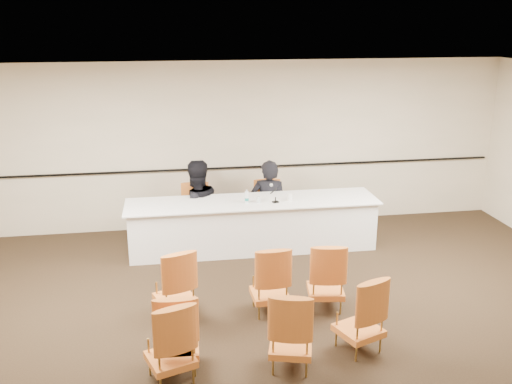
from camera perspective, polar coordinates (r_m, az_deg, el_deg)
floor at (r=7.14m, az=2.04°, el=-14.32°), size 10.00×10.00×0.00m
ceiling at (r=6.13m, az=2.34°, el=10.35°), size 10.00×10.00×0.00m
wall_back at (r=10.28m, az=-2.23°, el=4.67°), size 10.00×0.04×3.00m
wall_rail at (r=10.33m, az=-2.18°, el=2.46°), size 9.80×0.04×0.03m
panel_table at (r=9.47m, az=-0.34°, el=-3.28°), size 4.14×0.97×0.83m
panelist_main at (r=10.07m, az=1.29°, el=-1.72°), size 0.74×0.59×1.78m
panelist_main_chair at (r=10.06m, az=1.29°, el=-1.66°), size 0.50×0.50×0.95m
panelist_second at (r=9.93m, az=-6.01°, el=-2.12°), size 1.10×0.97×1.89m
panelist_second_chair at (r=9.93m, az=-6.02°, el=-2.03°), size 0.50×0.50×0.95m
papers at (r=9.41m, az=2.85°, el=-0.76°), size 0.37×0.34×0.00m
microphone at (r=9.22m, az=1.97°, el=-0.21°), size 0.16×0.23×0.29m
water_bottle at (r=9.20m, az=-0.94°, el=-0.45°), size 0.08×0.08×0.22m
drinking_glass at (r=9.23m, az=0.26°, el=-0.77°), size 0.08×0.08×0.10m
coffee_cup at (r=9.33m, az=3.40°, el=-0.54°), size 0.10×0.10×0.12m
aud_chair_front_left at (r=7.43m, az=-8.17°, el=-8.97°), size 0.64×0.64×0.95m
aud_chair_front_mid at (r=7.46m, az=1.39°, el=-8.66°), size 0.52×0.52×0.95m
aud_chair_front_right at (r=7.61m, az=7.02°, el=-8.25°), size 0.57×0.57×0.95m
aud_chair_back_left at (r=6.41m, az=-7.92°, el=-13.50°), size 0.52×0.52×0.95m
aud_chair_back_mid at (r=6.39m, az=3.52°, el=-13.48°), size 0.61×0.61×0.95m
aud_chair_back_right at (r=6.78m, az=10.33°, el=-11.80°), size 0.65×0.65×0.95m
aud_chair_extra at (r=6.24m, az=-8.62°, el=-14.46°), size 0.63×0.63×0.95m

